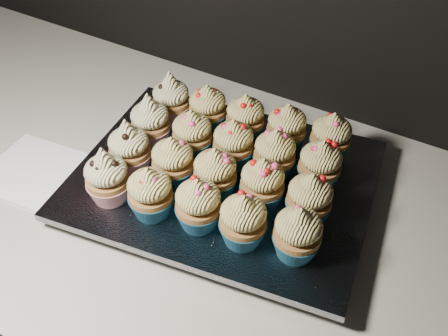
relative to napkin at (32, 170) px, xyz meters
The scene contains 24 objects.
worktop 0.35m from the napkin, 15.47° to the left, with size 2.44×0.64×0.04m, color silver.
napkin is the anchor object (origin of this frame).
baking_tray 0.32m from the napkin, 22.05° to the left, with size 0.40×0.31×0.02m, color black.
foil_lining 0.32m from the napkin, 22.05° to the left, with size 0.44×0.34×0.01m, color silver.
cupcake_0 0.19m from the napkin, ahead, with size 0.06×0.06×0.10m.
cupcake_1 0.25m from the napkin, ahead, with size 0.06×0.06×0.08m.
cupcake_2 0.32m from the napkin, ahead, with size 0.06×0.06×0.08m.
cupcake_3 0.38m from the napkin, ahead, with size 0.06×0.06×0.08m.
cupcake_4 0.45m from the napkin, ahead, with size 0.06×0.06×0.08m.
cupcake_5 0.19m from the napkin, 21.03° to the left, with size 0.06×0.06×0.10m.
cupcake_6 0.26m from the napkin, 17.20° to the left, with size 0.06×0.06×0.08m.
cupcake_7 0.32m from the napkin, 15.53° to the left, with size 0.06×0.06×0.08m.
cupcake_8 0.39m from the napkin, 15.09° to the left, with size 0.06×0.06×0.08m.
cupcake_9 0.45m from the napkin, 13.48° to the left, with size 0.06×0.06×0.08m.
cupcake_10 0.21m from the napkin, 40.66° to the left, with size 0.06×0.06×0.10m.
cupcake_11 0.27m from the napkin, 31.88° to the left, with size 0.06×0.06×0.08m.
cupcake_12 0.34m from the napkin, 27.66° to the left, with size 0.06×0.06×0.08m.
cupcake_13 0.40m from the napkin, 24.63° to the left, with size 0.06×0.06×0.08m.
cupcake_14 0.46m from the napkin, 22.43° to the left, with size 0.06×0.06×0.08m.
cupcake_15 0.26m from the napkin, 53.67° to the left, with size 0.06×0.06×0.10m.
cupcake_16 0.30m from the napkin, 44.81° to the left, with size 0.06×0.06×0.08m.
cupcake_17 0.36m from the napkin, 38.15° to the left, with size 0.06×0.06×0.08m.
cupcake_18 0.42m from the napkin, 33.51° to the left, with size 0.06×0.06×0.08m.
cupcake_19 0.48m from the napkin, 30.36° to the left, with size 0.06×0.06×0.08m.
Camera 1 is at (0.23, 1.25, 1.46)m, focal length 40.00 mm.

